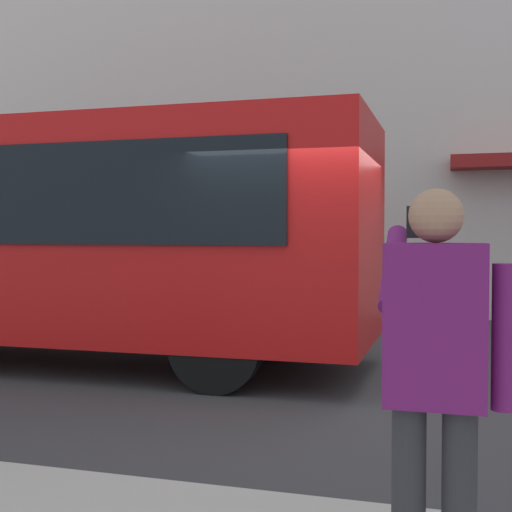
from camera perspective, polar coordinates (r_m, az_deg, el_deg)
ground_plane at (r=7.63m, az=5.60°, el=-10.74°), size 60.00×60.00×0.00m
building_facade_far at (r=14.82m, az=10.88°, el=18.81°), size 28.00×1.55×12.00m
red_bus at (r=9.43m, az=-18.63°, el=1.89°), size 9.05×2.54×3.08m
pedestrian_photographer at (r=2.88m, az=14.87°, el=-8.72°), size 0.53×0.52×1.70m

